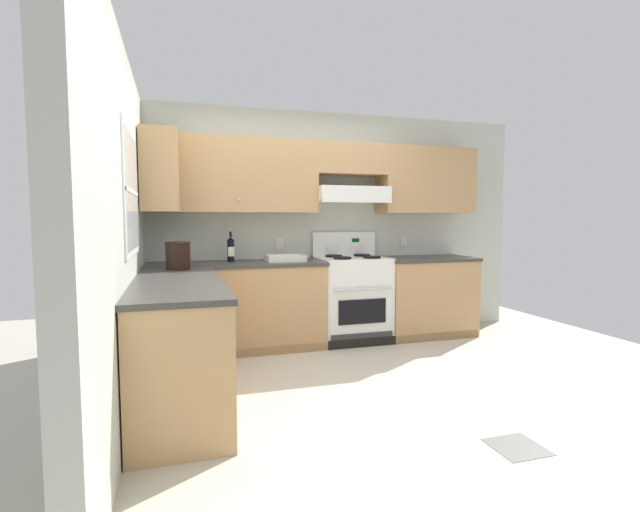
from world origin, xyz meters
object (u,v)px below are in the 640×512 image
object	(u,v)px
bowl	(286,259)
wine_bottle	(231,248)
bucket	(178,255)
stove	(352,298)

from	to	relation	value
bowl	wine_bottle	bearing A→B (deg)	166.14
bowl	bucket	world-z (taller)	bucket
stove	bowl	distance (m)	0.89
bucket	wine_bottle	bearing A→B (deg)	49.71
wine_bottle	bucket	distance (m)	0.82
bucket	bowl	bearing A→B (deg)	24.31
stove	bowl	xyz separation A→B (m)	(-0.77, -0.04, 0.45)
bowl	bucket	bearing A→B (deg)	-155.69
wine_bottle	bucket	world-z (taller)	wine_bottle
bowl	bucket	size ratio (longest dim) A/B	1.63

